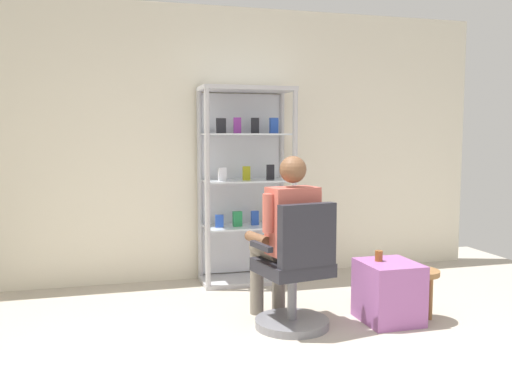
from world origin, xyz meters
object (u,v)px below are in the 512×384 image
Objects in this scene: office_chair at (296,277)px; seated_shopkeeper at (285,231)px; display_cabinet_main at (245,184)px; tea_glass at (379,256)px; storage_crate at (389,292)px; wooden_stool at (418,280)px.

seated_shopkeeper is at bearing 100.18° from office_chair.
office_chair is at bearing -89.85° from display_cabinet_main.
office_chair is (0.00, -1.48, -0.57)m from display_cabinet_main.
storage_crate is at bearing -42.13° from tea_glass.
display_cabinet_main is 1.58m from office_chair.
office_chair is 0.98m from wooden_stool.
office_chair is 2.06× the size of storage_crate.
storage_crate is at bearing -63.21° from display_cabinet_main.
display_cabinet_main is 4.07× the size of storage_crate.
wooden_stool is at bearing -4.57° from office_chair.
office_chair reaches higher than wooden_stool.
display_cabinet_main is at bearing 115.74° from tea_glass.
display_cabinet_main reaches higher than tea_glass.
office_chair is 11.61× the size of tea_glass.
storage_crate is at bearing -13.20° from seated_shopkeeper.
display_cabinet_main is 1.98× the size of office_chair.
wooden_stool is (1.01, -0.24, -0.39)m from seated_shopkeeper.
seated_shopkeeper reaches higher than wooden_stool.
storage_crate is 0.29m from tea_glass.
storage_crate is (0.76, -1.50, -0.73)m from display_cabinet_main.
tea_glass is at bearing -10.10° from seated_shopkeeper.
display_cabinet_main reaches higher than wooden_stool.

